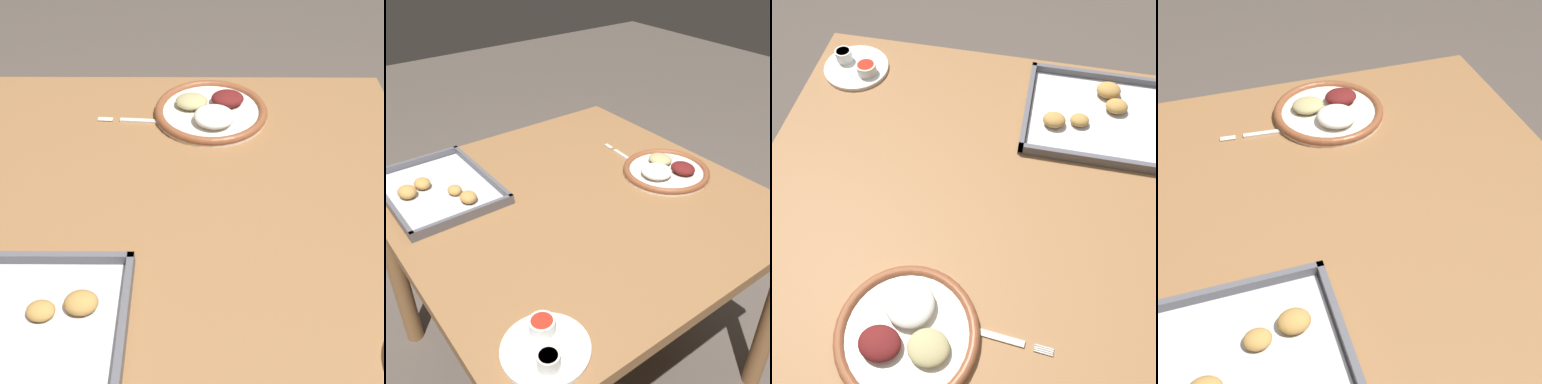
{
  "view_description": "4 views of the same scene",
  "coord_description": "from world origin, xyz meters",
  "views": [
    {
      "loc": [
        -0.02,
        0.76,
        1.41
      ],
      "look_at": [
        -0.02,
        0.0,
        0.74
      ],
      "focal_mm": 50.0,
      "sensor_mm": 36.0,
      "label": 1
    },
    {
      "loc": [
        -0.86,
        0.63,
        1.41
      ],
      "look_at": [
        -0.02,
        0.0,
        0.74
      ],
      "focal_mm": 42.0,
      "sensor_mm": 36.0,
      "label": 2
    },
    {
      "loc": [
        0.09,
        -0.52,
        1.53
      ],
      "look_at": [
        -0.02,
        0.0,
        0.74
      ],
      "focal_mm": 42.0,
      "sensor_mm": 36.0,
      "label": 3
    },
    {
      "loc": [
        0.21,
        0.73,
        1.44
      ],
      "look_at": [
        -0.02,
        0.0,
        0.74
      ],
      "focal_mm": 50.0,
      "sensor_mm": 36.0,
      "label": 4
    }
  ],
  "objects": [
    {
      "name": "dinner_plate",
      "position": [
        -0.06,
        -0.31,
        0.72
      ],
      "size": [
        0.26,
        0.26,
        0.04
      ],
      "color": "white",
      "rests_on": "dining_table"
    },
    {
      "name": "baking_tray",
      "position": [
        0.26,
        0.3,
        0.72
      ],
      "size": [
        0.38,
        0.29,
        0.04
      ],
      "color": "#595960",
      "rests_on": "dining_table"
    },
    {
      "name": "dining_table",
      "position": [
        0.0,
        0.0,
        0.6
      ],
      "size": [
        1.0,
        0.97,
        0.71
      ],
      "color": "olive",
      "rests_on": "ground_plane"
    },
    {
      "name": "fork",
      "position": [
        0.1,
        -0.28,
        0.71
      ],
      "size": [
        0.19,
        0.03,
        0.0
      ],
      "rotation": [
        0.0,
        0.0,
        -0.08
      ],
      "color": "silver",
      "rests_on": "dining_table"
    }
  ]
}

